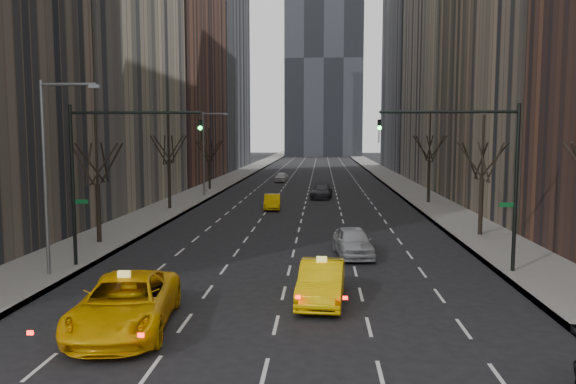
# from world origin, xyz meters

# --- Properties ---
(ground) EXTENTS (400.00, 400.00, 0.00)m
(ground) POSITION_xyz_m (0.00, 0.00, 0.00)
(ground) COLOR black
(ground) RESTS_ON ground
(sidewalk_left) EXTENTS (4.50, 320.00, 0.15)m
(sidewalk_left) POSITION_xyz_m (-12.25, 70.00, 0.07)
(sidewalk_left) COLOR slate
(sidewalk_left) RESTS_ON ground
(sidewalk_right) EXTENTS (4.50, 320.00, 0.15)m
(sidewalk_right) POSITION_xyz_m (12.25, 70.00, 0.07)
(sidewalk_right) COLOR slate
(sidewalk_right) RESTS_ON ground
(bld_left_far) EXTENTS (14.00, 28.00, 44.00)m
(bld_left_far) POSITION_xyz_m (-21.50, 66.00, 22.00)
(bld_left_far) COLOR brown
(bld_left_far) RESTS_ON ground
(bld_left_deep) EXTENTS (14.00, 30.00, 60.00)m
(bld_left_deep) POSITION_xyz_m (-21.50, 96.00, 30.00)
(bld_left_deep) COLOR slate
(bld_left_deep) RESTS_ON ground
(bld_right_deep) EXTENTS (14.00, 30.00, 58.00)m
(bld_right_deep) POSITION_xyz_m (21.50, 95.00, 29.00)
(bld_right_deep) COLOR slate
(bld_right_deep) RESTS_ON ground
(tree_lw_b) EXTENTS (3.36, 3.50, 7.82)m
(tree_lw_b) POSITION_xyz_m (-12.00, 18.00, 3.72)
(tree_lw_b) COLOR black
(tree_lw_b) RESTS_ON ground
(tree_lw_c) EXTENTS (3.36, 3.50, 8.74)m
(tree_lw_c) POSITION_xyz_m (-12.00, 34.00, 4.04)
(tree_lw_c) COLOR black
(tree_lw_c) RESTS_ON ground
(tree_lw_d) EXTENTS (3.36, 3.50, 7.36)m
(tree_lw_d) POSITION_xyz_m (-12.00, 52.00, 3.56)
(tree_lw_d) COLOR black
(tree_lw_d) RESTS_ON ground
(tree_rw_b) EXTENTS (3.36, 3.50, 7.82)m
(tree_rw_b) POSITION_xyz_m (12.00, 22.00, 3.72)
(tree_rw_b) COLOR black
(tree_rw_b) RESTS_ON ground
(tree_rw_c) EXTENTS (3.36, 3.50, 8.74)m
(tree_rw_c) POSITION_xyz_m (12.00, 40.00, 4.04)
(tree_rw_c) COLOR black
(tree_rw_c) RESTS_ON ground
(traffic_mast_left) EXTENTS (6.69, 0.39, 8.00)m
(traffic_mast_left) POSITION_xyz_m (-9.11, 12.00, 5.49)
(traffic_mast_left) COLOR black
(traffic_mast_left) RESTS_ON ground
(traffic_mast_right) EXTENTS (6.69, 0.39, 8.00)m
(traffic_mast_right) POSITION_xyz_m (9.11, 12.00, 5.49)
(traffic_mast_right) COLOR black
(traffic_mast_right) RESTS_ON ground
(streetlight_near) EXTENTS (2.83, 0.22, 9.00)m
(streetlight_near) POSITION_xyz_m (-10.84, 10.00, 5.62)
(streetlight_near) COLOR slate
(streetlight_near) RESTS_ON ground
(streetlight_far) EXTENTS (2.83, 0.22, 9.00)m
(streetlight_far) POSITION_xyz_m (-10.84, 45.00, 5.62)
(streetlight_far) COLOR slate
(streetlight_far) RESTS_ON ground
(taxi_suv) EXTENTS (3.78, 6.88, 1.83)m
(taxi_suv) POSITION_xyz_m (-5.12, 3.25, 0.91)
(taxi_suv) COLOR #F9B805
(taxi_suv) RESTS_ON ground
(taxi_sedan) EXTENTS (2.04, 5.02, 1.62)m
(taxi_sedan) POSITION_xyz_m (1.60, 6.88, 0.81)
(taxi_sedan) COLOR #FDC605
(taxi_sedan) RESTS_ON ground
(silver_sedan_ahead) EXTENTS (2.40, 4.88, 1.60)m
(silver_sedan_ahead) POSITION_xyz_m (3.33, 15.50, 0.80)
(silver_sedan_ahead) COLOR #A7A9AF
(silver_sedan_ahead) RESTS_ON ground
(far_taxi) EXTENTS (1.70, 4.19, 1.35)m
(far_taxi) POSITION_xyz_m (-2.85, 34.76, 0.68)
(far_taxi) COLOR #D7A504
(far_taxi) RESTS_ON ground
(far_suv_grey) EXTENTS (2.53, 5.26, 1.48)m
(far_suv_grey) POSITION_xyz_m (1.56, 44.12, 0.74)
(far_suv_grey) COLOR #323137
(far_suv_grey) RESTS_ON ground
(far_car_white) EXTENTS (2.00, 4.22, 1.40)m
(far_car_white) POSITION_xyz_m (-4.15, 64.49, 0.70)
(far_car_white) COLOR silver
(far_car_white) RESTS_ON ground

